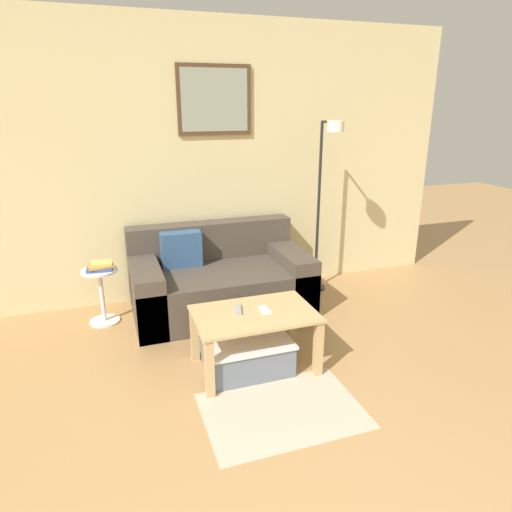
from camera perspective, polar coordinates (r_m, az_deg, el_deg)
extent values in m
cube|color=beige|center=(4.33, -10.45, 11.11)|extent=(5.60, 0.06, 2.55)
cube|color=#513823|center=(4.34, -5.21, 18.84)|extent=(0.68, 0.02, 0.61)
cube|color=#939E8E|center=(4.33, -5.18, 18.84)|extent=(0.61, 0.01, 0.54)
cube|color=#C1B299|center=(3.00, 3.33, -18.70)|extent=(0.98, 0.68, 0.01)
cube|color=#4C4238|center=(4.18, -4.41, -4.20)|extent=(1.56, 0.90, 0.41)
cube|color=#4C4238|center=(4.37, -5.69, 2.04)|extent=(1.56, 0.20, 0.34)
cube|color=#4C4238|center=(4.05, -13.53, -4.49)|extent=(0.24, 0.90, 0.53)
cube|color=#4C4238|center=(4.35, 4.02, -2.38)|extent=(0.24, 0.90, 0.53)
cube|color=#335684|center=(4.16, -9.33, 0.83)|extent=(0.36, 0.14, 0.32)
cube|color=tan|center=(3.20, -0.19, -7.25)|extent=(0.85, 0.55, 0.02)
cube|color=tan|center=(3.02, -5.84, -13.81)|extent=(0.06, 0.06, 0.41)
cube|color=tan|center=(3.24, 7.78, -11.39)|extent=(0.06, 0.06, 0.41)
cube|color=tan|center=(3.42, -7.70, -9.70)|extent=(0.06, 0.06, 0.41)
cube|color=tan|center=(3.62, 4.42, -7.89)|extent=(0.06, 0.06, 0.41)
cube|color=slate|center=(3.33, -1.15, -12.24)|extent=(0.58, 0.44, 0.22)
cube|color=silver|center=(3.27, -1.17, -10.43)|extent=(0.60, 0.46, 0.02)
cylinder|color=black|center=(4.76, 7.37, -3.87)|extent=(0.20, 0.20, 0.02)
cylinder|color=black|center=(4.51, 7.80, 5.89)|extent=(0.03, 0.03, 1.64)
cylinder|color=black|center=(4.29, 9.09, 16.22)|extent=(0.02, 0.26, 0.02)
cylinder|color=white|center=(4.18, 9.92, 15.70)|extent=(0.15, 0.15, 0.09)
cylinder|color=white|center=(4.24, -18.35, -7.69)|extent=(0.26, 0.26, 0.01)
cylinder|color=white|center=(4.15, -18.68, -4.79)|extent=(0.04, 0.04, 0.45)
cylinder|color=white|center=(4.06, -19.02, -1.74)|extent=(0.30, 0.30, 0.02)
cube|color=#335199|center=(4.05, -18.94, -1.44)|extent=(0.22, 0.19, 0.03)
cube|color=#D18438|center=(4.05, -18.86, -1.15)|extent=(0.21, 0.18, 0.02)
cube|color=#D8C666|center=(4.05, -18.75, -0.85)|extent=(0.17, 0.13, 0.02)
cube|color=#99999E|center=(3.23, -2.24, -6.67)|extent=(0.08, 0.16, 0.02)
cube|color=silver|center=(3.23, 1.10, -6.76)|extent=(0.07, 0.14, 0.01)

